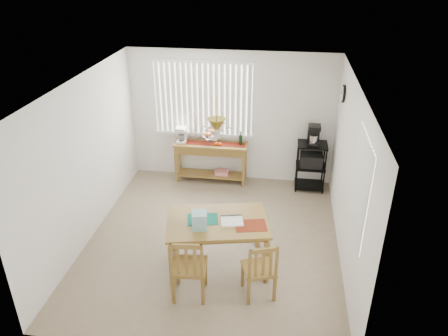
% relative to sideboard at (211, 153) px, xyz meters
% --- Properties ---
extents(ground, '(4.00, 4.50, 0.01)m').
position_rel_sideboard_xyz_m(ground, '(0.37, -2.03, -0.62)').
color(ground, gray).
extents(room_shell, '(4.20, 4.70, 2.70)m').
position_rel_sideboard_xyz_m(room_shell, '(0.37, -2.01, 1.08)').
color(room_shell, white).
rests_on(room_shell, ground).
extents(sideboard, '(1.45, 0.41, 0.81)m').
position_rel_sideboard_xyz_m(sideboard, '(0.00, 0.00, 0.00)').
color(sideboard, olive).
rests_on(sideboard, ground).
extents(sideboard_items, '(1.37, 0.34, 0.62)m').
position_rel_sideboard_xyz_m(sideboard_items, '(-0.25, 0.01, 0.33)').
color(sideboard_items, maroon).
rests_on(sideboard_items, sideboard).
extents(wire_cart, '(0.56, 0.45, 0.95)m').
position_rel_sideboard_xyz_m(wire_cart, '(1.96, -0.04, -0.04)').
color(wire_cart, black).
rests_on(wire_cart, ground).
extents(cart_items, '(0.22, 0.27, 0.39)m').
position_rel_sideboard_xyz_m(cart_items, '(1.96, -0.03, 0.52)').
color(cart_items, black).
rests_on(cart_items, wire_cart).
extents(dining_table, '(1.61, 1.21, 0.77)m').
position_rel_sideboard_xyz_m(dining_table, '(0.54, -2.60, 0.07)').
color(dining_table, olive).
rests_on(dining_table, ground).
extents(table_items, '(1.19, 0.53, 0.25)m').
position_rel_sideboard_xyz_m(table_items, '(0.43, -2.75, 0.25)').
color(table_items, '#136B58').
rests_on(table_items, dining_table).
extents(chair_left, '(0.49, 0.49, 0.98)m').
position_rel_sideboard_xyz_m(chair_left, '(0.27, -3.32, -0.13)').
color(chair_left, olive).
rests_on(chair_left, ground).
extents(chair_right, '(0.53, 0.53, 0.90)m').
position_rel_sideboard_xyz_m(chair_right, '(1.20, -3.18, -0.17)').
color(chair_right, olive).
rests_on(chair_right, ground).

